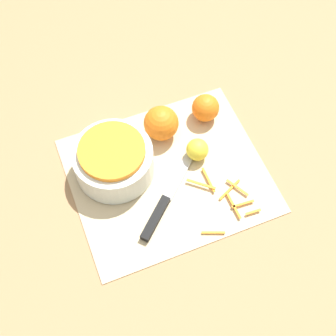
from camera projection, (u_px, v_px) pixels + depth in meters
name	position (u px, v px, depth m)	size (l,w,h in m)	color
ground_plane	(168.00, 175.00, 1.09)	(4.00, 4.00, 0.00)	#9E754C
cutting_board	(168.00, 175.00, 1.09)	(0.44, 0.38, 0.01)	#CCB284
bowl_speckled	(113.00, 160.00, 1.05)	(0.18, 0.18, 0.09)	silver
knife	(161.00, 208.00, 1.04)	(0.20, 0.19, 0.02)	black
orange_left	(206.00, 108.00, 1.14)	(0.07, 0.07, 0.07)	orange
orange_right	(161.00, 123.00, 1.11)	(0.08, 0.08, 0.08)	orange
lemon	(197.00, 150.00, 1.09)	(0.05, 0.05, 0.05)	yellow
peel_pile	(225.00, 197.00, 1.05)	(0.14, 0.17, 0.01)	orange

